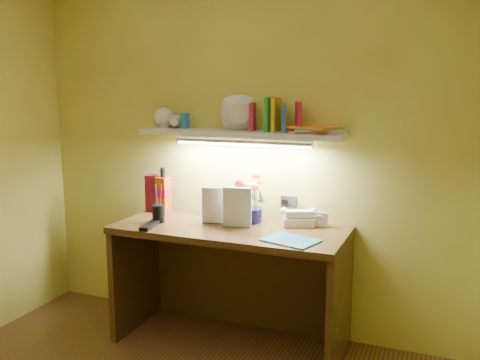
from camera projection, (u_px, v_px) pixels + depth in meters
name	position (u px, v px, depth m)	size (l,w,h in m)	color
desk	(230.00, 286.00, 3.29)	(1.40, 0.60, 0.75)	#351F0E
flower_bouquet	(248.00, 197.00, 3.32)	(0.19, 0.19, 0.31)	#0A0933
telephone	(299.00, 217.00, 3.24)	(0.19, 0.14, 0.11)	beige
desk_clock	(320.00, 220.00, 3.22)	(0.09, 0.04, 0.09)	#B9B9BE
whisky_bottle	(163.00, 190.00, 3.58)	(0.08, 0.08, 0.30)	#AB3A0F
whisky_box	(153.00, 193.00, 3.62)	(0.08, 0.08, 0.25)	#5B0F1C
pen_cup	(158.00, 208.00, 3.31)	(0.08, 0.08, 0.19)	black
art_card	(214.00, 203.00, 3.47)	(0.17, 0.03, 0.17)	white
tv_remote	(150.00, 225.00, 3.21)	(0.06, 0.20, 0.02)	black
blue_folder	(291.00, 240.00, 2.93)	(0.28, 0.21, 0.01)	#2370B5
desk_book_a	(202.00, 205.00, 3.29)	(0.17, 0.02, 0.23)	beige
desk_book_b	(223.00, 206.00, 3.22)	(0.18, 0.02, 0.24)	silver
wall_shelf	(244.00, 128.00, 3.28)	(1.31, 0.34, 0.24)	silver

